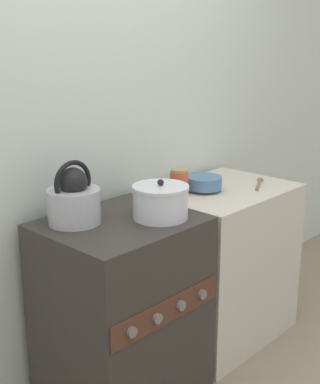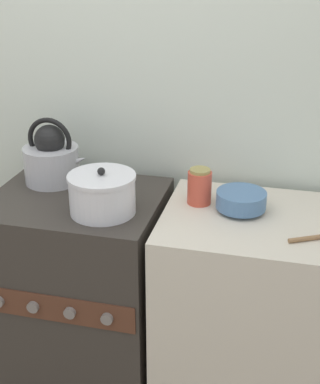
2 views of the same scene
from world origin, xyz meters
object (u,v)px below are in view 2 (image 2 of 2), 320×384
kettle (52,158)px  cooking_pot (102,194)px  stove (82,289)px  enamel_bowl (241,200)px  storage_jar (200,187)px

kettle → cooking_pot: bearing=-37.0°
stove → cooking_pot: size_ratio=3.48×
stove → enamel_bowl: enamel_bowl is taller
enamel_bowl → kettle: bearing=174.5°
kettle → storage_jar: size_ratio=1.99×
stove → enamel_bowl: size_ratio=4.66×
kettle → stove: bearing=-40.1°
cooking_pot → enamel_bowl: (0.48, 0.15, -0.04)m
stove → enamel_bowl: bearing=4.3°
stove → storage_jar: bearing=9.5°
storage_jar → cooking_pot: bearing=-151.2°
stove → kettle: kettle is taller
enamel_bowl → storage_jar: size_ratio=1.33×
kettle → enamel_bowl: (0.78, -0.07, -0.07)m
stove → cooking_pot: 0.53m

